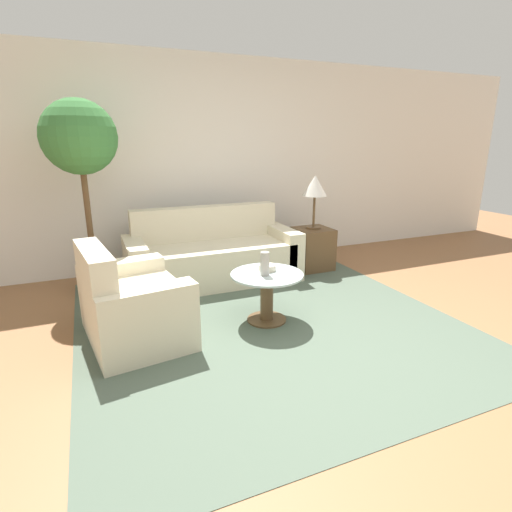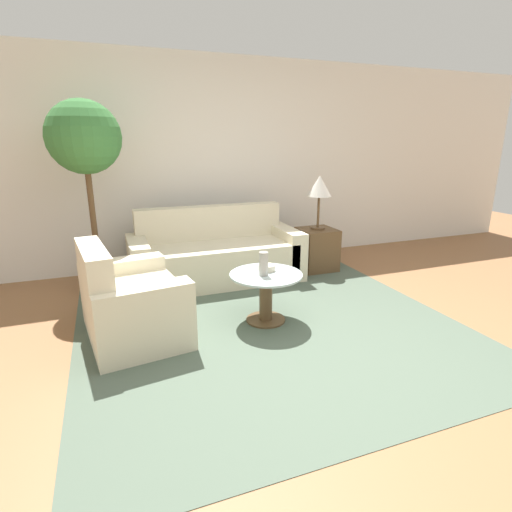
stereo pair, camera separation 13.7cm
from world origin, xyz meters
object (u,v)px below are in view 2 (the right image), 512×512
at_px(vase, 264,264).
at_px(table_lamp, 319,188).
at_px(potted_plant, 85,151).
at_px(sofa_main, 215,256).
at_px(armchair, 127,306).
at_px(coffee_table, 266,291).
at_px(bowl, 267,268).

bearing_deg(vase, table_lamp, 45.17).
distance_m(potted_plant, vase, 2.14).
distance_m(sofa_main, potted_plant, 1.76).
height_order(sofa_main, vase, sofa_main).
xyz_separation_m(potted_plant, vase, (1.37, -1.36, -0.93)).
relative_size(armchair, coffee_table, 1.68).
bearing_deg(potted_plant, bowl, -40.91).
bearing_deg(bowl, potted_plant, 139.09).
relative_size(sofa_main, vase, 9.21).
height_order(armchair, potted_plant, potted_plant).
distance_m(armchair, potted_plant, 1.72).
bearing_deg(bowl, vase, -123.91).
distance_m(table_lamp, bowl, 1.68).
relative_size(table_lamp, bowl, 4.34).
height_order(coffee_table, table_lamp, table_lamp).
distance_m(sofa_main, bowl, 1.22).
distance_m(vase, bowl, 0.15).
bearing_deg(vase, potted_plant, 135.16).
height_order(sofa_main, coffee_table, sofa_main).
xyz_separation_m(sofa_main, potted_plant, (-1.28, 0.06, 1.20)).
height_order(table_lamp, potted_plant, potted_plant).
relative_size(sofa_main, potted_plant, 0.98).
distance_m(coffee_table, bowl, 0.21).
height_order(sofa_main, bowl, sofa_main).
relative_size(armchair, table_lamp, 1.66).
xyz_separation_m(table_lamp, vase, (-1.21, -1.22, -0.47)).
bearing_deg(armchair, coffee_table, -103.79).
bearing_deg(coffee_table, potted_plant, 136.67).
xyz_separation_m(sofa_main, table_lamp, (1.30, -0.08, 0.75)).
bearing_deg(bowl, table_lamp, 44.26).
distance_m(armchair, vase, 1.19).
relative_size(sofa_main, bowl, 12.81).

